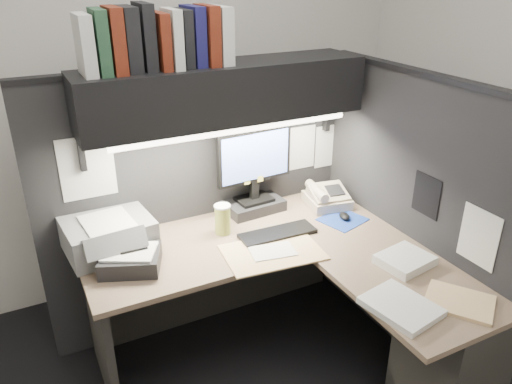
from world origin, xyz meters
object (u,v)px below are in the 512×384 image
keyboard (278,233)px  monitor (254,180)px  desk (342,319)px  notebook_stack (131,260)px  telephone (327,198)px  coffee_cup (223,220)px  printer (108,234)px  overhead_shelf (225,92)px

keyboard → monitor: bearing=88.6°
monitor → keyboard: (-0.02, -0.33, -0.20)m
desk → notebook_stack: bearing=150.8°
desk → monitor: size_ratio=3.27×
monitor → notebook_stack: bearing=-164.9°
monitor → telephone: monitor is taller
telephone → coffee_cup: coffee_cup is taller
monitor → coffee_cup: monitor is taller
printer → overhead_shelf: bearing=-5.7°
desk → telephone: (0.34, 0.68, 0.34)m
printer → notebook_stack: printer is taller
coffee_cup → printer: (-0.61, 0.12, 0.01)m
desk → printer: 1.30m
overhead_shelf → coffee_cup: 0.70m
overhead_shelf → keyboard: 0.83m
desk → notebook_stack: 1.12m
keyboard → telephone: (0.46, 0.20, 0.04)m
telephone → keyboard: bearing=-147.2°
overhead_shelf → printer: 0.97m
coffee_cup → notebook_stack: size_ratio=0.57×
keyboard → overhead_shelf: bearing=125.5°
overhead_shelf → telephone: 0.97m
desk → coffee_cup: size_ratio=10.46×
keyboard → coffee_cup: coffee_cup is taller
notebook_stack → overhead_shelf: bearing=20.1°
keyboard → printer: bearing=164.4°
coffee_cup → printer: 0.62m
coffee_cup → overhead_shelf: bearing=54.0°
keyboard → telephone: bearing=25.3°
monitor → printer: size_ratio=1.19×
printer → monitor: bearing=-2.1°
monitor → desk: bearing=-86.8°
telephone → coffee_cup: size_ratio=1.58×
overhead_shelf → coffee_cup: size_ratio=9.53×
monitor → telephone: 0.49m
overhead_shelf → coffee_cup: (-0.08, -0.11, -0.69)m
monitor → notebook_stack: size_ratio=1.81×
printer → notebook_stack: size_ratio=1.52×
coffee_cup → desk: bearing=-59.1°
desk → overhead_shelf: size_ratio=1.10×
monitor → printer: (-0.89, -0.05, -0.12)m
monitor → overhead_shelf: bearing=-168.4°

